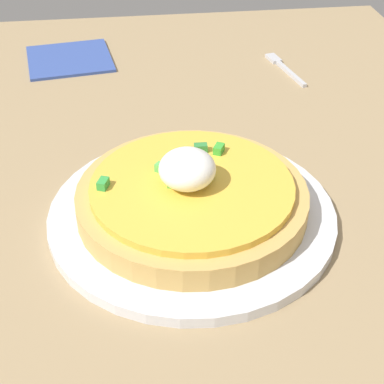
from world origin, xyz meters
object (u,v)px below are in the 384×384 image
at_px(plate, 192,214).
at_px(napkin, 70,59).
at_px(pizza, 192,195).
at_px(fork, 283,67).

relative_size(plate, napkin, 2.28).
bearing_deg(plate, napkin, -161.35).
xyz_separation_m(pizza, napkin, (-0.38, -0.13, -0.03)).
relative_size(plate, fork, 2.47).
distance_m(pizza, napkin, 0.41).
relative_size(fork, napkin, 0.92).
xyz_separation_m(plate, fork, (-0.32, 0.17, -0.00)).
bearing_deg(pizza, napkin, -161.39).
distance_m(plate, fork, 0.36).
xyz_separation_m(fork, napkin, (-0.07, -0.30, -0.00)).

